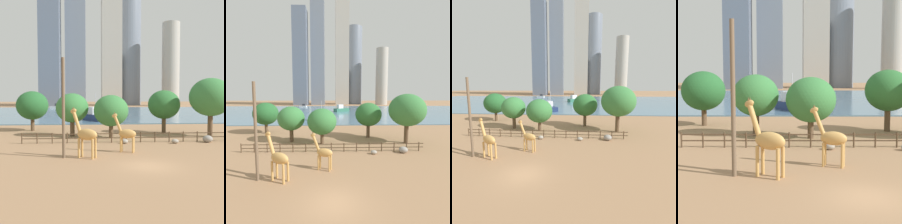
{
  "view_description": "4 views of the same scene",
  "coord_description": "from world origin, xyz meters",
  "views": [
    {
      "loc": [
        -4.76,
        -22.37,
        5.73
      ],
      "look_at": [
        -0.32,
        34.19,
        2.55
      ],
      "focal_mm": 45.0,
      "sensor_mm": 36.0,
      "label": 1
    },
    {
      "loc": [
        -0.08,
        -12.4,
        7.99
      ],
      "look_at": [
        1.25,
        31.17,
        3.94
      ],
      "focal_mm": 28.0,
      "sensor_mm": 36.0,
      "label": 2
    },
    {
      "loc": [
        4.97,
        -15.16,
        8.34
      ],
      "look_at": [
        2.56,
        18.32,
        3.28
      ],
      "focal_mm": 28.0,
      "sensor_mm": 36.0,
      "label": 3
    },
    {
      "loc": [
        -3.85,
        -16.43,
        6.02
      ],
      "look_at": [
        -3.84,
        13.91,
        2.81
      ],
      "focal_mm": 55.0,
      "sensor_mm": 36.0,
      "label": 4
    }
  ],
  "objects": [
    {
      "name": "ground_plane",
      "position": [
        0.0,
        80.0,
        0.0
      ],
      "size": [
        400.0,
        400.0,
        0.0
      ],
      "primitive_type": "plane",
      "color": "#9E7551"
    },
    {
      "name": "harbor_water",
      "position": [
        0.0,
        77.0,
        0.1
      ],
      "size": [
        180.0,
        86.0,
        0.2
      ],
      "primitive_type": "cube",
      "color": "slate",
      "rests_on": "ground"
    },
    {
      "name": "giraffe_tall",
      "position": [
        -5.18,
        3.64,
        2.21
      ],
      "size": [
        2.81,
        1.94,
        4.75
      ],
      "rotation": [
        0.0,
        0.0,
        2.62
      ],
      "color": "tan",
      "rests_on": "ground"
    },
    {
      "name": "giraffe_companion",
      "position": [
        -1.1,
        5.96,
        1.92
      ],
      "size": [
        2.61,
        1.31,
        4.1
      ],
      "rotation": [
        0.0,
        0.0,
        2.81
      ],
      "color": "tan",
      "rests_on": "ground"
    },
    {
      "name": "utility_pole",
      "position": [
        -7.21,
        3.72,
        4.64
      ],
      "size": [
        0.28,
        0.28,
        9.29
      ],
      "primitive_type": "cylinder",
      "color": "brown",
      "rests_on": "ground"
    },
    {
      "name": "boulder_near_fence",
      "position": [
        -0.58,
        11.12,
        0.28
      ],
      "size": [
        0.8,
        0.74,
        0.55
      ],
      "primitive_type": "ellipsoid",
      "color": "gray",
      "rests_on": "ground"
    },
    {
      "name": "enclosure_fence",
      "position": [
        -0.14,
        12.0,
        0.75
      ],
      "size": [
        26.12,
        0.14,
        1.3
      ],
      "color": "#4C3826",
      "rests_on": "ground"
    },
    {
      "name": "tree_left_large",
      "position": [
        6.73,
        20.51,
        4.42
      ],
      "size": [
        4.97,
        4.97,
        6.69
      ],
      "color": "brown",
      "rests_on": "ground"
    },
    {
      "name": "tree_center_broad",
      "position": [
        -1.86,
        16.3,
        3.73
      ],
      "size": [
        4.83,
        4.83,
        5.92
      ],
      "color": "brown",
      "rests_on": "ground"
    },
    {
      "name": "tree_right_tall",
      "position": [
        -7.3,
        17.9,
        4.05
      ],
      "size": [
        4.64,
        4.64,
        6.17
      ],
      "color": "brown",
      "rests_on": "ground"
    },
    {
      "name": "tree_right_small",
      "position": [
        -14.27,
        24.84,
        4.2
      ],
      "size": [
        5.23,
        5.23,
        6.58
      ],
      "color": "brown",
      "rests_on": "ground"
    },
    {
      "name": "boat_ferry",
      "position": [
        -20.22,
        107.24,
        0.98
      ],
      "size": [
        5.53,
        3.1,
        2.3
      ],
      "rotation": [
        0.0,
        0.0,
        2.9
      ],
      "color": "silver",
      "rests_on": "harbor_water"
    },
    {
      "name": "boat_sailboat",
      "position": [
        -3.77,
        41.71,
        1.25
      ],
      "size": [
        5.8,
        7.3,
        6.31
      ],
      "rotation": [
        0.0,
        0.0,
        5.26
      ],
      "color": "navy",
      "rests_on": "harbor_water"
    },
    {
      "name": "boat_tug",
      "position": [
        4.17,
        74.27,
        1.38
      ],
      "size": [
        8.08,
        6.94,
        3.48
      ],
      "rotation": [
        0.0,
        0.0,
        0.63
      ],
      "color": "#337259",
      "rests_on": "harbor_water"
    },
    {
      "name": "skyline_block_central",
      "position": [
        44.03,
        145.16,
        24.98
      ],
      "size": [
        10.6,
        10.6,
        49.95
      ],
      "primitive_type": "cylinder",
      "color": "#ADA89E",
      "rests_on": "ground"
    },
    {
      "name": "skyline_tower_glass",
      "position": [
        20.63,
        160.57,
        36.54
      ],
      "size": [
        15.66,
        15.66,
        73.08
      ],
      "primitive_type": "cylinder",
      "color": "slate",
      "rests_on": "ground"
    }
  ]
}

